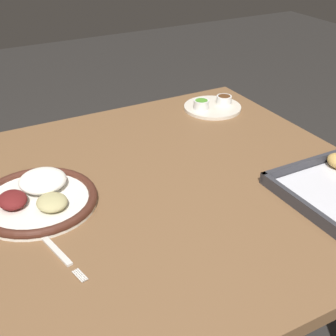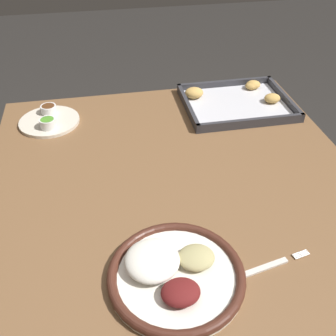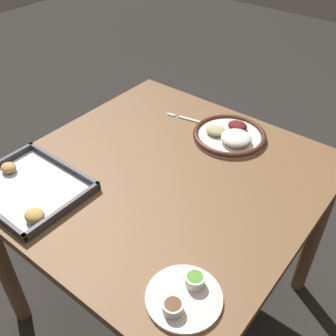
{
  "view_description": "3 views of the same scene",
  "coord_description": "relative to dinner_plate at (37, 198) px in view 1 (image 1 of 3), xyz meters",
  "views": [
    {
      "loc": [
        0.83,
        -0.46,
        1.31
      ],
      "look_at": [
        -0.02,
        0.0,
        0.75
      ],
      "focal_mm": 50.0,
      "sensor_mm": 36.0,
      "label": 1
    },
    {
      "loc": [
        -0.16,
        -0.76,
        1.36
      ],
      "look_at": [
        -0.02,
        0.0,
        0.75
      ],
      "focal_mm": 42.0,
      "sensor_mm": 36.0,
      "label": 2
    },
    {
      "loc": [
        -0.62,
        0.76,
        1.54
      ],
      "look_at": [
        -0.02,
        0.0,
        0.75
      ],
      "focal_mm": 42.0,
      "sensor_mm": 36.0,
      "label": 3
    }
  ],
  "objects": [
    {
      "name": "saucer_plate",
      "position": [
        -0.26,
        0.63,
        -0.0
      ],
      "size": [
        0.18,
        0.18,
        0.04
      ],
      "color": "beige",
      "rests_on": "dining_table"
    },
    {
      "name": "fork",
      "position": [
        0.17,
        -0.01,
        -0.01
      ],
      "size": [
        0.2,
        0.05,
        0.0
      ],
      "rotation": [
        0.0,
        0.0,
        0.2
      ],
      "color": "silver",
      "rests_on": "dining_table"
    },
    {
      "name": "dinner_plate",
      "position": [
        0.0,
        0.0,
        0.0
      ],
      "size": [
        0.27,
        0.27,
        0.05
      ],
      "color": "white",
      "rests_on": "dining_table"
    },
    {
      "name": "dining_table",
      "position": [
        0.07,
        0.3,
        -0.13
      ],
      "size": [
        0.95,
        0.96,
        0.72
      ],
      "color": "brown",
      "rests_on": "ground_plane"
    }
  ]
}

